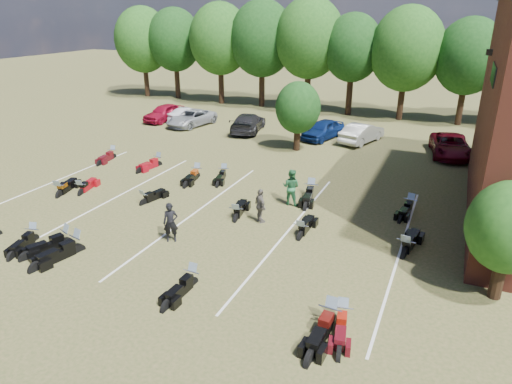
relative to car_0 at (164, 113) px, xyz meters
The scene contains 33 objects.
ground 25.23m from the car_0, 50.22° to the right, with size 160.00×160.00×0.00m, color brown.
car_0 is the anchor object (origin of this frame).
car_1 2.40m from the car_0, 15.13° to the left, with size 1.39×3.98×1.31m, color silver.
car_2 3.29m from the car_0, 10.45° to the right, with size 2.28×4.95×1.38m, color gray.
car_3 8.65m from the car_0, ahead, with size 2.14×5.27×1.53m, color black.
car_4 15.00m from the car_0, ahead, with size 1.77×4.41×1.50m, color #0B1E51.
car_5 18.01m from the car_0, ahead, with size 1.59×4.55×1.50m, color #A1A29D.
car_6 24.39m from the car_0, ahead, with size 2.44×5.29×1.47m, color #530411.
person_black 23.85m from the car_0, 54.75° to the right, with size 0.65×0.43×1.79m, color black.
person_green 21.82m from the car_0, 38.13° to the right, with size 0.94×0.73×1.93m, color #25653A.
person_grey 23.13m from the car_0, 44.19° to the right, with size 1.00×0.42×1.70m, color #5B554E.
motorcycle_1 23.79m from the car_0, 65.71° to the right, with size 0.75×2.36×1.32m, color black, non-canonical shape.
motorcycle_2 23.48m from the car_0, 69.52° to the right, with size 0.68×2.15×1.20m, color black, non-canonical shape.
motorcycle_3 24.42m from the car_0, 64.06° to the right, with size 0.81×2.53×1.41m, color black, non-canonical shape.
motorcycle_4 27.57m from the car_0, 53.41° to the right, with size 0.70×2.21×1.23m, color black, non-canonical shape.
motorcycle_5 31.16m from the car_0, 45.80° to the right, with size 0.81×2.53×1.41m, color black, non-canonical shape.
motorcycle_6 31.16m from the car_0, 44.97° to the right, with size 0.70×2.20×1.23m, color #480A11, non-canonical shape.
motorcycle_7 17.97m from the car_0, 70.19° to the right, with size 0.69×2.17×1.21m, color maroon, non-canonical shape.
motorcycle_8 18.39m from the car_0, 73.48° to the right, with size 0.76×2.40×1.34m, color black, non-canonical shape.
motorcycle_9 19.46m from the car_0, 58.64° to the right, with size 0.66×2.07×1.16m, color black, non-canonical shape.
motorcycle_11 22.53m from the car_0, 46.78° to the right, with size 0.72×2.26×1.26m, color black, non-canonical shape.
motorcycle_12 25.34m from the car_0, 41.83° to the right, with size 0.73×2.28×1.27m, color black, non-canonical shape.
motorcycle_13 28.68m from the car_0, 35.52° to the right, with size 0.81×2.53×1.41m, color black, non-canonical shape.
motorcycle_14 11.42m from the car_0, 73.49° to the right, with size 0.70×2.20×1.23m, color #470A11, non-canonical shape.
motorcycle_15 13.12m from the car_0, 57.42° to the right, with size 0.71×2.24×1.25m, color maroon, non-canonical shape.
motorcycle_16 16.50m from the car_0, 43.09° to the right, with size 0.68×2.12×1.18m, color black, non-canonical shape.
motorcycle_17 15.98m from the car_0, 48.55° to the right, with size 0.73×2.29×1.27m, color black, non-canonical shape.
motorcycle_18 21.45m from the car_0, 33.94° to the right, with size 0.80×2.51×1.40m, color black, non-canonical shape.
motorcycle_20 25.81m from the car_0, 27.10° to the right, with size 0.71×2.22×1.24m, color black, non-canonical shape.
tree_line 18.77m from the car_0, 32.43° to the left, with size 56.00×6.00×9.79m.
young_tree_near_building 32.43m from the car_0, 34.61° to the right, with size 2.80×2.80×4.16m.
young_tree_midfield 14.84m from the car_0, 15.36° to the right, with size 3.20×3.20×4.70m.
parking_lines 21.01m from the car_0, 51.28° to the right, with size 20.10×14.00×0.01m.
Camera 1 is at (8.33, -14.95, 9.52)m, focal length 32.00 mm.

